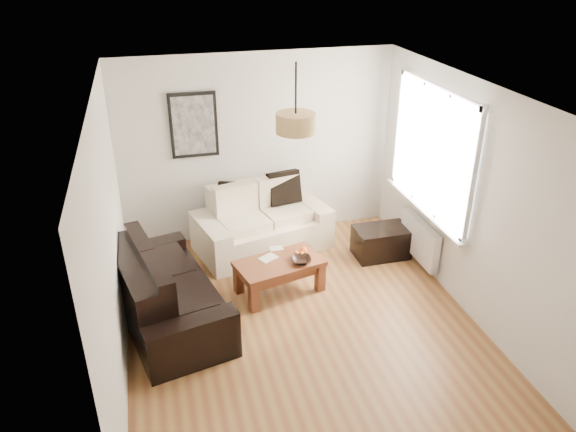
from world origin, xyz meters
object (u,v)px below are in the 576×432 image
object	(u,v)px
sofa_leather	(167,287)
ottoman	(381,242)
loveseat_cream	(262,219)
coffee_table	(279,276)

from	to	relation	value
sofa_leather	ottoman	xyz separation A→B (m)	(2.88, 0.71, -0.22)
loveseat_cream	coffee_table	distance (m)	1.14
loveseat_cream	ottoman	xyz separation A→B (m)	(1.51, -0.63, -0.23)
loveseat_cream	sofa_leather	bearing A→B (deg)	-149.68
loveseat_cream	sofa_leather	world-z (taller)	loveseat_cream
loveseat_cream	coffee_table	xyz separation A→B (m)	(-0.03, -1.11, -0.23)
sofa_leather	coffee_table	size ratio (longest dim) A/B	1.90
coffee_table	ottoman	bearing A→B (deg)	17.50
loveseat_cream	ottoman	bearing A→B (deg)	-36.49
sofa_leather	coffee_table	xyz separation A→B (m)	(1.34, 0.22, -0.21)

